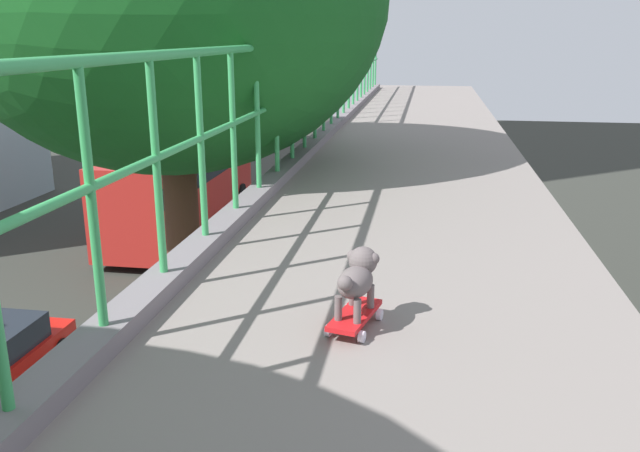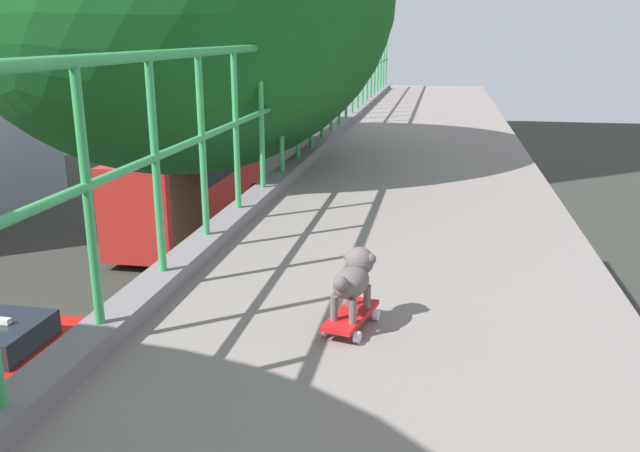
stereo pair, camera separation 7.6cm
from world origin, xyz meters
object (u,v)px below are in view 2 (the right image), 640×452
at_px(car_red_taxi_sixth, 0,361).
at_px(small_dog, 354,276).
at_px(city_bus, 195,180).
at_px(toy_skateboard, 351,316).

bearing_deg(car_red_taxi_sixth, small_dog, -43.68).
relative_size(city_bus, toy_skateboard, 25.02).
distance_m(city_bus, small_dog, 23.01).
relative_size(city_bus, small_dog, 29.20).
xyz_separation_m(car_red_taxi_sixth, city_bus, (-0.35, 12.52, 1.25)).
bearing_deg(car_red_taxi_sixth, toy_skateboard, -43.78).
height_order(toy_skateboard, small_dog, small_dog).
bearing_deg(small_dog, car_red_taxi_sixth, 136.32).
relative_size(car_red_taxi_sixth, toy_skateboard, 9.73).
height_order(car_red_taxi_sixth, small_dog, small_dog).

